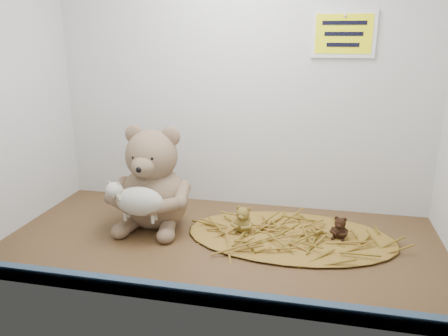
% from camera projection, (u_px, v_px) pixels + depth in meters
% --- Properties ---
extents(alcove_shell, '(1.20, 0.60, 0.90)m').
position_uv_depth(alcove_shell, '(227.00, 73.00, 1.16)').
color(alcove_shell, '#3A2414').
rests_on(alcove_shell, ground).
extents(front_rail, '(1.19, 0.02, 0.04)m').
position_uv_depth(front_rail, '(191.00, 294.00, 0.93)').
color(front_rail, '#374E69').
rests_on(front_rail, shelf_floor).
extents(straw_bed, '(0.59, 0.34, 0.01)m').
position_uv_depth(straw_bed, '(290.00, 236.00, 1.23)').
color(straw_bed, brown).
rests_on(straw_bed, shelf_floor).
extents(main_teddy, '(0.25, 0.26, 0.30)m').
position_uv_depth(main_teddy, '(154.00, 177.00, 1.27)').
color(main_teddy, '#876953').
rests_on(main_teddy, shelf_floor).
extents(toy_lamb, '(0.17, 0.10, 0.11)m').
position_uv_depth(toy_lamb, '(140.00, 201.00, 1.18)').
color(toy_lamb, beige).
rests_on(toy_lamb, main_teddy).
extents(mini_teddy_tan, '(0.07, 0.08, 0.08)m').
position_uv_depth(mini_teddy_tan, '(243.00, 218.00, 1.23)').
color(mini_teddy_tan, olive).
rests_on(mini_teddy_tan, straw_bed).
extents(mini_teddy_brown, '(0.06, 0.06, 0.06)m').
position_uv_depth(mini_teddy_brown, '(340.00, 227.00, 1.20)').
color(mini_teddy_brown, black).
rests_on(mini_teddy_brown, straw_bed).
extents(wall_sign, '(0.16, 0.01, 0.11)m').
position_uv_depth(wall_sign, '(344.00, 34.00, 1.26)').
color(wall_sign, yellow).
rests_on(wall_sign, back_wall).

